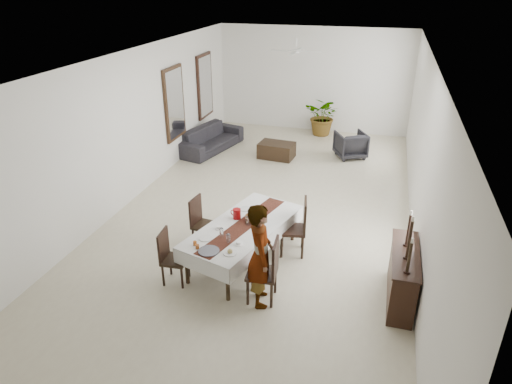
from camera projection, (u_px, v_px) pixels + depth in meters
The scene contains 87 objects.
floor at pixel (263, 212), 9.72m from camera, with size 6.00×12.00×0.00m, color beige.
ceiling at pixel (265, 58), 8.34m from camera, with size 6.00×12.00×0.02m, color white.
wall_back at pixel (313, 80), 14.24m from camera, with size 6.00×0.02×3.20m, color white.
wall_front at pixel (80, 369), 3.83m from camera, with size 6.00×0.02×3.20m, color white.
wall_left at pixel (129, 129), 9.77m from camera, with size 0.02×12.00×3.20m, color white.
wall_right at pixel (423, 156), 8.30m from camera, with size 0.02×12.00×3.20m, color white.
dining_table_top at pixel (244, 227), 7.83m from camera, with size 0.93×2.22×0.05m, color black.
table_leg_fl at pixel (187, 266), 7.37m from camera, with size 0.06×0.06×0.65m, color black.
table_leg_fr at pixel (228, 283), 6.98m from camera, with size 0.06×0.06×0.65m, color black.
table_leg_bl at pixel (256, 214), 8.98m from camera, with size 0.06×0.06×0.65m, color black.
table_leg_br at pixel (293, 225), 8.59m from camera, with size 0.06×0.06×0.65m, color black.
tablecloth_top at pixel (243, 225), 7.82m from camera, with size 1.09×2.39×0.01m, color silver.
tablecloth_drape_left at pixel (218, 224), 8.14m from camera, with size 0.01×2.39×0.28m, color white.
tablecloth_drape_right at pixel (271, 241), 7.62m from camera, with size 0.01×2.39×0.28m, color white.
tablecloth_drape_near at pixel (201, 266), 6.97m from camera, with size 1.09×0.01×0.28m, color silver.
tablecloth_drape_far at pixel (278, 206), 8.78m from camera, with size 1.09×0.01×0.28m, color silver.
table_runner at pixel (243, 225), 7.82m from camera, with size 0.32×2.31×0.00m, color #592619.
red_pitcher at pixel (237, 214), 7.99m from camera, with size 0.14×0.14×0.19m, color #950A0D.
pitcher_handle at pixel (233, 213), 8.03m from camera, with size 0.11×0.11×0.02m, color #990C0B.
wine_glass_near at pixel (228, 239), 7.27m from camera, with size 0.06×0.06×0.16m, color silver.
wine_glass_mid at pixel (221, 233), 7.44m from camera, with size 0.06×0.06×0.16m, color white.
wine_glass_far at pixel (247, 221), 7.80m from camera, with size 0.06×0.06×0.16m, color white.
teacup_right at pixel (239, 243), 7.25m from camera, with size 0.08×0.08×0.06m, color white.
saucer_right at pixel (239, 244), 7.26m from camera, with size 0.14×0.14×0.01m, color white.
teacup_left at pixel (219, 227), 7.69m from camera, with size 0.08×0.08×0.06m, color white.
saucer_left at pixel (219, 229), 7.70m from camera, with size 0.14×0.14×0.01m, color silver.
plate_near_right at pixel (230, 253), 7.03m from camera, with size 0.22×0.22×0.01m, color silver.
bread_near_right at pixel (230, 251), 7.02m from camera, with size 0.08×0.08×0.08m, color tan.
plate_near_left at pixel (206, 238), 7.42m from camera, with size 0.22×0.22×0.01m, color white.
plate_far_left at pixel (245, 209), 8.34m from camera, with size 0.22×0.22×0.01m, color silver.
serving_tray at pixel (209, 251), 7.07m from camera, with size 0.33×0.33×0.02m, color #403F44.
jam_jar_a at pixel (197, 247), 7.14m from camera, with size 0.06×0.06×0.07m, color #984616.
jam_jar_b at pixel (195, 243), 7.22m from camera, with size 0.06×0.06×0.07m, color #9B4A16.
fruit_basket at pixel (253, 218), 7.95m from camera, with size 0.28×0.28×0.09m, color brown.
fruit_red at pixel (255, 214), 7.92m from camera, with size 0.08×0.08×0.08m, color #AA1911.
fruit_green at pixel (252, 213), 7.96m from camera, with size 0.07×0.07×0.07m, color olive.
fruit_yellow at pixel (252, 216), 7.89m from camera, with size 0.08×0.08×0.08m, color yellow.
chair_right_near_seat at pixel (262, 274), 6.95m from camera, with size 0.45×0.45×0.05m, color black.
chair_right_near_leg_fl at pixel (271, 296), 6.86m from camera, with size 0.04×0.04×0.44m, color black.
chair_right_near_leg_fr at pixel (275, 281), 7.19m from camera, with size 0.04×0.04×0.44m, color black.
chair_right_near_leg_bl at pixel (248, 293), 6.93m from camera, with size 0.04×0.04×0.44m, color black.
chair_right_near_leg_br at pixel (253, 278), 7.25m from camera, with size 0.04×0.04×0.44m, color black.
chair_right_near_back at pixel (275, 258), 6.78m from camera, with size 0.45×0.04×0.57m, color black.
chair_right_far_seat at pixel (293, 230), 8.13m from camera, with size 0.45×0.45×0.05m, color black.
chair_right_far_leg_fl at pixel (302, 248), 8.06m from camera, with size 0.05×0.05×0.45m, color black.
chair_right_far_leg_fr at pixel (302, 237), 8.39m from camera, with size 0.05×0.05×0.45m, color black.
chair_right_far_leg_bl at pixel (282, 247), 8.09m from camera, with size 0.05×0.05×0.45m, color black.
chair_right_far_leg_br at pixel (282, 236), 8.42m from camera, with size 0.05×0.05×0.45m, color black.
chair_right_far_back at pixel (305, 215), 7.98m from camera, with size 0.45×0.04×0.57m, color black.
chair_left_near_seat at pixel (175, 260), 7.38m from camera, with size 0.39×0.39×0.04m, color black.
chair_left_near_leg_fl at pixel (170, 264), 7.65m from camera, with size 0.04×0.04×0.39m, color black.
chair_left_near_leg_fr at pixel (163, 276), 7.36m from camera, with size 0.04×0.04×0.39m, color black.
chair_left_near_leg_bl at pixel (189, 267), 7.59m from camera, with size 0.04×0.04×0.39m, color black.
chair_left_near_leg_br at pixel (182, 278), 7.30m from camera, with size 0.04×0.04×0.39m, color black.
chair_left_near_back at pixel (163, 245), 7.30m from camera, with size 0.39×0.04×0.50m, color black.
chair_left_far_seat at pixel (205, 226), 8.36m from camera, with size 0.41×0.41×0.05m, color black.
chair_left_far_leg_fl at pixel (202, 230), 8.65m from camera, with size 0.04×0.04×0.40m, color black.
chair_left_far_leg_fr at pixel (193, 239), 8.38m from camera, with size 0.04×0.04×0.40m, color black.
chair_left_far_leg_bl at pixel (218, 234), 8.53m from camera, with size 0.04×0.04×0.40m, color black.
chair_left_far_leg_br at pixel (209, 242), 8.26m from camera, with size 0.04×0.04×0.40m, color black.
chair_left_far_back at pixel (195, 210), 8.30m from camera, with size 0.41×0.04×0.52m, color black.
woman at pixel (260, 255), 6.74m from camera, with size 0.61×0.40×1.67m, color #92949A.
sideboard_body at pixel (402, 278), 6.96m from camera, with size 0.37×1.37×0.82m, color black.
sideboard_top at pixel (406, 254), 6.77m from camera, with size 0.40×1.42×0.03m, color black.
candlestick_near_base at pixel (407, 272), 6.33m from camera, with size 0.09×0.09×0.03m, color black.
candlestick_near_shaft at pixel (409, 257), 6.22m from camera, with size 0.05×0.05×0.46m, color black.
candlestick_near_candle at pixel (412, 241), 6.11m from camera, with size 0.03×0.03×0.07m, color #EFE7CF.
candlestick_mid_base at pixel (407, 258), 6.64m from camera, with size 0.09×0.09×0.03m, color black.
candlestick_mid_shaft at pixel (410, 239), 6.51m from camera, with size 0.05×0.05×0.59m, color black.
candlestick_mid_candle at pixel (413, 219), 6.36m from camera, with size 0.03×0.03×0.07m, color beige.
candlestick_far_base at pixel (406, 245), 6.96m from camera, with size 0.09×0.09×0.03m, color black.
candlestick_far_shaft at pixel (409, 230), 6.85m from camera, with size 0.05×0.05×0.50m, color black.
candlestick_far_candle at pixel (411, 213), 6.72m from camera, with size 0.03×0.03×0.07m, color beige.
sofa at pixel (210, 139), 13.07m from camera, with size 2.24×0.87×0.65m, color #28252A.
armchair at pixel (351, 145), 12.52m from camera, with size 0.76×0.78×0.71m, color #28262B.
coffee_table at pixel (277, 150), 12.54m from camera, with size 0.94×0.63×0.42m, color black.
potted_plant at pixel (324, 116), 14.15m from camera, with size 1.09×0.94×1.21m, color #255923.
mirror_frame_near at pixel (174, 103), 11.67m from camera, with size 0.06×1.05×1.85m, color black.
mirror_glass_near at pixel (176, 104), 11.66m from camera, with size 0.01×0.90×1.70m, color white.
mirror_frame_far at pixel (205, 86), 13.49m from camera, with size 0.06×1.05×1.85m, color black.
mirror_glass_far at pixel (206, 86), 13.48m from camera, with size 0.01×0.90×1.70m, color white.
fan_rod at pixel (296, 43), 10.99m from camera, with size 0.04×0.04×0.20m, color white.
fan_hub at pixel (296, 51), 11.07m from camera, with size 0.16×0.16×0.08m, color white.
fan_blade_n at pixel (299, 49), 11.38m from camera, with size 0.10×0.55×0.01m, color silver.
fan_blade_s at pixel (293, 53), 10.77m from camera, with size 0.10×0.55×0.01m, color silver.
fan_blade_e at pixel (310, 52), 10.99m from camera, with size 0.55×0.10×0.01m, color white.
fan_blade_w at pixel (282, 51), 11.16m from camera, with size 0.55×0.10×0.01m, color silver.
Camera 1 is at (2.18, -8.30, 4.60)m, focal length 32.00 mm.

